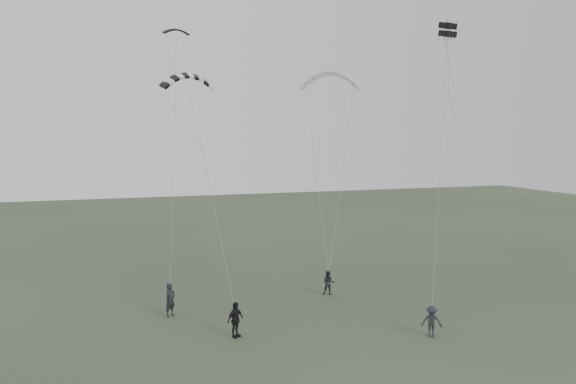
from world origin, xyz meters
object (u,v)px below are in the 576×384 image
object	(u,v)px
flyer_center	(235,320)
kite_dark_small	(176,30)
flyer_right	(329,283)
flyer_far	(432,321)
flyer_left	(170,300)
kite_box	(448,30)
kite_striped	(188,76)
kite_pale_large	(330,74)

from	to	relation	value
flyer_center	kite_dark_small	distance (m)	18.74
flyer_right	flyer_far	bearing A→B (deg)	-51.37
flyer_left	kite_box	world-z (taller)	kite_box
flyer_center	kite_box	xyz separation A→B (m)	(12.31, 0.14, 15.26)
flyer_right	kite_striped	xyz separation A→B (m)	(-9.03, -1.05, 12.84)
kite_dark_small	kite_pale_large	size ratio (longest dim) A/B	0.37
flyer_far	kite_box	bearing A→B (deg)	80.04
flyer_center	kite_pale_large	size ratio (longest dim) A/B	0.41
flyer_right	kite_pale_large	world-z (taller)	kite_pale_large
flyer_left	kite_striped	distance (m)	12.74
flyer_far	kite_striped	size ratio (longest dim) A/B	0.56
flyer_center	kite_pale_large	distance (m)	21.80
flyer_far	kite_dark_small	bearing A→B (deg)	160.39
kite_pale_large	kite_box	distance (m)	12.85
flyer_center	kite_dark_small	world-z (taller)	kite_dark_small
flyer_right	kite_striped	distance (m)	15.74
kite_striped	kite_box	size ratio (longest dim) A/B	3.91
flyer_left	flyer_far	world-z (taller)	flyer_left
flyer_far	kite_box	distance (m)	15.97
flyer_left	kite_dark_small	size ratio (longest dim) A/B	1.15
flyer_right	kite_box	size ratio (longest dim) A/B	2.11
kite_box	kite_striped	bearing A→B (deg)	144.14
flyer_left	flyer_center	distance (m)	5.26
flyer_center	kite_dark_small	xyz separation A→B (m)	(-1.44, 9.50, 16.09)
flyer_right	kite_pale_large	bearing A→B (deg)	92.70
flyer_center	kite_striped	size ratio (longest dim) A/B	0.63
kite_striped	kite_box	distance (m)	14.72
kite_dark_small	kite_pale_large	world-z (taller)	kite_dark_small
flyer_far	kite_striped	bearing A→B (deg)	174.60
flyer_left	kite_striped	xyz separation A→B (m)	(1.23, 0.03, 12.68)
kite_dark_small	kite_striped	distance (m)	6.01
kite_dark_small	flyer_left	bearing A→B (deg)	-113.90
flyer_center	flyer_far	size ratio (longest dim) A/B	1.13
kite_striped	flyer_left	bearing A→B (deg)	175.22
flyer_left	flyer_right	xyz separation A→B (m)	(10.26, 1.09, -0.16)
kite_pale_large	kite_striped	world-z (taller)	kite_pale_large
kite_box	flyer_right	bearing A→B (deg)	113.13
flyer_left	flyer_center	world-z (taller)	flyer_left
flyer_center	kite_box	size ratio (longest dim) A/B	2.45
flyer_left	kite_pale_large	bearing A→B (deg)	-5.20
kite_box	flyer_left	bearing A→B (deg)	145.62
flyer_center	flyer_right	bearing A→B (deg)	3.52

